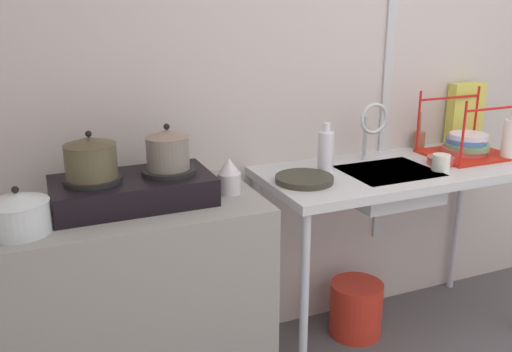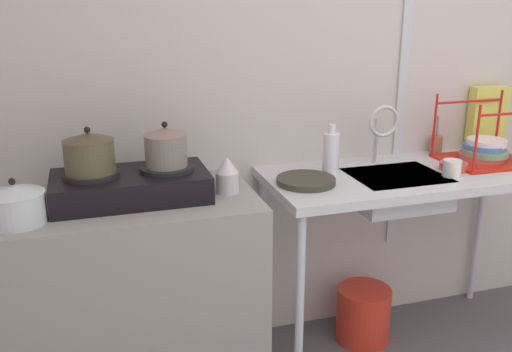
# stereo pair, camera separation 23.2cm
# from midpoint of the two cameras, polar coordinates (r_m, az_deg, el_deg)

# --- Properties ---
(wall_back) EXTENTS (4.79, 0.10, 2.72)m
(wall_back) POSITION_cam_midpoint_polar(r_m,az_deg,el_deg) (2.91, 16.75, 11.38)
(wall_back) COLOR beige
(wall_back) RESTS_ON ground
(wall_metal_strip) EXTENTS (0.05, 0.01, 2.17)m
(wall_metal_strip) POSITION_cam_midpoint_polar(r_m,az_deg,el_deg) (2.85, 17.50, 13.94)
(wall_metal_strip) COLOR silver
(counter_concrete) EXTENTS (1.07, 0.58, 0.89)m
(counter_concrete) POSITION_cam_midpoint_polar(r_m,az_deg,el_deg) (2.40, -10.24, -12.50)
(counter_concrete) COLOR gray
(counter_concrete) RESTS_ON ground
(counter_sink) EXTENTS (1.34, 0.58, 0.89)m
(counter_sink) POSITION_cam_midpoint_polar(r_m,az_deg,el_deg) (2.69, 17.78, -1.12)
(counter_sink) COLOR silver
(counter_sink) RESTS_ON ground
(stove) EXTENTS (0.60, 0.32, 0.12)m
(stove) POSITION_cam_midpoint_polar(r_m,az_deg,el_deg) (2.20, -9.77, -0.98)
(stove) COLOR black
(stove) RESTS_ON counter_concrete
(pot_on_left_burner) EXTENTS (0.19, 0.19, 0.18)m
(pot_on_left_burner) POSITION_cam_midpoint_polar(r_m,az_deg,el_deg) (2.15, -13.75, 2.29)
(pot_on_left_burner) COLOR brown
(pot_on_left_burner) RESTS_ON stove
(pot_on_right_burner) EXTENTS (0.17, 0.17, 0.18)m
(pot_on_right_burner) POSITION_cam_midpoint_polar(r_m,az_deg,el_deg) (2.18, -6.23, 2.95)
(pot_on_right_burner) COLOR slate
(pot_on_right_burner) RESTS_ON stove
(pot_beside_stove) EXTENTS (0.21, 0.21, 0.17)m
(pot_beside_stove) POSITION_cam_midpoint_polar(r_m,az_deg,el_deg) (2.06, -20.50, -2.75)
(pot_beside_stove) COLOR silver
(pot_beside_stove) RESTS_ON counter_concrete
(percolator) EXTENTS (0.09, 0.09, 0.15)m
(percolator) POSITION_cam_midpoint_polar(r_m,az_deg,el_deg) (2.24, 0.00, 0.03)
(percolator) COLOR silver
(percolator) RESTS_ON counter_concrete
(sink_basin) EXTENTS (0.41, 0.34, 0.14)m
(sink_basin) POSITION_cam_midpoint_polar(r_m,az_deg,el_deg) (2.62, 16.55, -1.36)
(sink_basin) COLOR silver
(sink_basin) RESTS_ON counter_sink
(faucet) EXTENTS (0.15, 0.09, 0.29)m
(faucet) POSITION_cam_midpoint_polar(r_m,az_deg,el_deg) (2.66, 15.26, 5.03)
(faucet) COLOR silver
(faucet) RESTS_ON counter_sink
(frying_pan) EXTENTS (0.25, 0.25, 0.03)m
(frying_pan) POSITION_cam_midpoint_polar(r_m,az_deg,el_deg) (2.39, 7.91, -0.53)
(frying_pan) COLOR #353428
(frying_pan) RESTS_ON counter_sink
(dish_rack) EXTENTS (0.40, 0.33, 0.31)m
(dish_rack) POSITION_cam_midpoint_polar(r_m,az_deg,el_deg) (2.94, 24.44, 2.28)
(dish_rack) COLOR red
(dish_rack) RESTS_ON counter_sink
(cup_by_rack) EXTENTS (0.08, 0.08, 0.07)m
(cup_by_rack) POSITION_cam_midpoint_polar(r_m,az_deg,el_deg) (2.65, 21.78, 0.71)
(cup_by_rack) COLOR white
(cup_by_rack) RESTS_ON counter_sink
(small_bowl_on_drainboard) EXTENTS (0.13, 0.13, 0.04)m
(small_bowl_on_drainboard) POSITION_cam_midpoint_polar(r_m,az_deg,el_deg) (2.75, 21.83, 0.91)
(small_bowl_on_drainboard) COLOR #C85247
(small_bowl_on_drainboard) RESTS_ON counter_sink
(bottle_by_sink) EXTENTS (0.07, 0.07, 0.23)m
(bottle_by_sink) POSITION_cam_midpoint_polar(r_m,az_deg,el_deg) (2.50, 10.31, 2.26)
(bottle_by_sink) COLOR white
(bottle_by_sink) RESTS_ON counter_sink
(cereal_box) EXTENTS (0.19, 0.09, 0.33)m
(cereal_box) POSITION_cam_midpoint_polar(r_m,az_deg,el_deg) (3.16, 24.49, 5.35)
(cereal_box) COLOR #D2D551
(cereal_box) RESTS_ON counter_sink
(utensil_jar) EXTENTS (0.06, 0.06, 0.19)m
(utensil_jar) POSITION_cam_midpoint_polar(r_m,az_deg,el_deg) (3.01, 20.04, 3.05)
(utensil_jar) COLOR #9A6645
(utensil_jar) RESTS_ON counter_sink
(bucket_on_floor) EXTENTS (0.27, 0.27, 0.28)m
(bucket_on_floor) POSITION_cam_midpoint_polar(r_m,az_deg,el_deg) (2.94, 13.19, -13.63)
(bucket_on_floor) COLOR red
(bucket_on_floor) RESTS_ON ground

